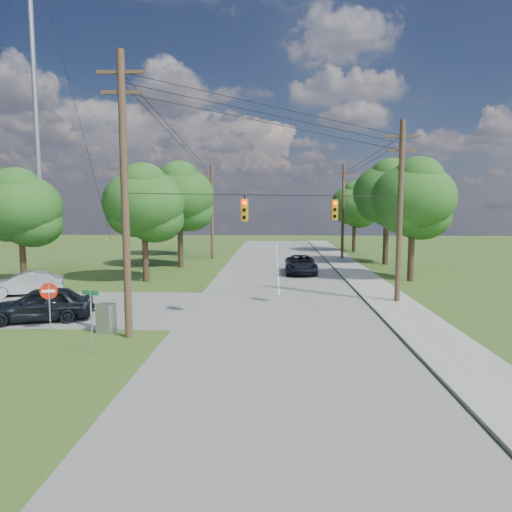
{
  "coord_description": "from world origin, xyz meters",
  "views": [
    {
      "loc": [
        1.69,
        -18.64,
        5.66
      ],
      "look_at": [
        0.73,
        5.0,
        3.07
      ],
      "focal_mm": 32.0,
      "sensor_mm": 36.0,
      "label": 1
    }
  ],
  "objects_px": {
    "car_main_north": "(301,264)",
    "pole_north_w": "(212,211)",
    "pole_sw": "(125,193)",
    "pole_ne": "(400,210)",
    "control_cabinet": "(106,318)",
    "do_not_enter_sign": "(49,296)",
    "pole_north_e": "(343,211)",
    "car_cross_silver": "(26,284)",
    "car_cross_dark": "(41,304)"
  },
  "relations": [
    {
      "from": "pole_north_e",
      "to": "pole_north_w",
      "type": "distance_m",
      "value": 13.9
    },
    {
      "from": "pole_sw",
      "to": "car_main_north",
      "type": "bearing_deg",
      "value": 65.82
    },
    {
      "from": "pole_ne",
      "to": "pole_north_e",
      "type": "relative_size",
      "value": 1.05
    },
    {
      "from": "car_main_north",
      "to": "control_cabinet",
      "type": "distance_m",
      "value": 20.76
    },
    {
      "from": "pole_sw",
      "to": "car_main_north",
      "type": "xyz_separation_m",
      "value": [
        8.5,
        18.94,
        -5.43
      ]
    },
    {
      "from": "pole_north_w",
      "to": "car_main_north",
      "type": "height_order",
      "value": "pole_north_w"
    },
    {
      "from": "do_not_enter_sign",
      "to": "pole_north_e",
      "type": "bearing_deg",
      "value": 39.74
    },
    {
      "from": "car_cross_dark",
      "to": "car_main_north",
      "type": "bearing_deg",
      "value": 123.81
    },
    {
      "from": "pole_north_e",
      "to": "car_cross_dark",
      "type": "bearing_deg",
      "value": -124.6
    },
    {
      "from": "car_cross_silver",
      "to": "control_cabinet",
      "type": "height_order",
      "value": "car_cross_silver"
    },
    {
      "from": "control_cabinet",
      "to": "pole_north_e",
      "type": "bearing_deg",
      "value": 81.18
    },
    {
      "from": "pole_ne",
      "to": "car_main_north",
      "type": "relative_size",
      "value": 1.91
    },
    {
      "from": "pole_north_e",
      "to": "pole_north_w",
      "type": "height_order",
      "value": "same"
    },
    {
      "from": "pole_north_e",
      "to": "control_cabinet",
      "type": "xyz_separation_m",
      "value": [
        -14.71,
        -29.0,
        -4.46
      ]
    },
    {
      "from": "pole_north_e",
      "to": "do_not_enter_sign",
      "type": "bearing_deg",
      "value": -120.78
    },
    {
      "from": "pole_ne",
      "to": "pole_north_w",
      "type": "distance_m",
      "value": 26.03
    },
    {
      "from": "pole_ne",
      "to": "car_cross_silver",
      "type": "bearing_deg",
      "value": 176.78
    },
    {
      "from": "pole_sw",
      "to": "control_cabinet",
      "type": "distance_m",
      "value": 5.72
    },
    {
      "from": "car_cross_dark",
      "to": "pole_north_e",
      "type": "bearing_deg",
      "value": 129.01
    },
    {
      "from": "car_cross_silver",
      "to": "car_cross_dark",
      "type": "bearing_deg",
      "value": 11.75
    },
    {
      "from": "do_not_enter_sign",
      "to": "control_cabinet",
      "type": "bearing_deg",
      "value": -19.44
    },
    {
      "from": "car_main_north",
      "to": "pole_north_w",
      "type": "bearing_deg",
      "value": 130.23
    },
    {
      "from": "pole_north_e",
      "to": "car_cross_dark",
      "type": "xyz_separation_m",
      "value": [
        -18.69,
        -27.1,
        -4.25
      ]
    },
    {
      "from": "car_main_north",
      "to": "do_not_enter_sign",
      "type": "distance_m",
      "value": 22.09
    },
    {
      "from": "control_cabinet",
      "to": "do_not_enter_sign",
      "type": "distance_m",
      "value": 2.75
    },
    {
      "from": "car_cross_dark",
      "to": "pole_ne",
      "type": "bearing_deg",
      "value": 88.86
    },
    {
      "from": "pole_north_w",
      "to": "car_cross_silver",
      "type": "height_order",
      "value": "pole_north_w"
    },
    {
      "from": "pole_ne",
      "to": "control_cabinet",
      "type": "relative_size",
      "value": 7.85
    },
    {
      "from": "pole_sw",
      "to": "car_cross_silver",
      "type": "distance_m",
      "value": 14.11
    },
    {
      "from": "pole_ne",
      "to": "pole_sw",
      "type": "bearing_deg",
      "value": -150.62
    },
    {
      "from": "car_cross_silver",
      "to": "pole_sw",
      "type": "bearing_deg",
      "value": 24.66
    },
    {
      "from": "pole_sw",
      "to": "pole_north_e",
      "type": "distance_m",
      "value": 32.55
    },
    {
      "from": "pole_ne",
      "to": "car_cross_silver",
      "type": "xyz_separation_m",
      "value": [
        -23.0,
        1.3,
        -4.7
      ]
    },
    {
      "from": "pole_ne",
      "to": "control_cabinet",
      "type": "bearing_deg",
      "value": -154.55
    },
    {
      "from": "pole_north_e",
      "to": "car_cross_dark",
      "type": "height_order",
      "value": "pole_north_e"
    },
    {
      "from": "car_main_north",
      "to": "car_cross_silver",
      "type": "bearing_deg",
      "value": -150.47
    },
    {
      "from": "pole_ne",
      "to": "car_main_north",
      "type": "xyz_separation_m",
      "value": [
        -5.0,
        11.34,
        -4.67
      ]
    },
    {
      "from": "pole_ne",
      "to": "do_not_enter_sign",
      "type": "bearing_deg",
      "value": -157.93
    },
    {
      "from": "do_not_enter_sign",
      "to": "pole_sw",
      "type": "bearing_deg",
      "value": -28.49
    },
    {
      "from": "car_cross_silver",
      "to": "car_main_north",
      "type": "relative_size",
      "value": 0.81
    },
    {
      "from": "car_cross_silver",
      "to": "control_cabinet",
      "type": "relative_size",
      "value": 3.32
    },
    {
      "from": "car_main_north",
      "to": "pole_ne",
      "type": "bearing_deg",
      "value": -65.86
    },
    {
      "from": "pole_sw",
      "to": "pole_north_w",
      "type": "bearing_deg",
      "value": 90.77
    },
    {
      "from": "car_main_north",
      "to": "pole_sw",
      "type": "bearing_deg",
      "value": -113.81
    },
    {
      "from": "pole_sw",
      "to": "pole_north_w",
      "type": "distance_m",
      "value": 29.62
    },
    {
      "from": "pole_sw",
      "to": "car_cross_dark",
      "type": "xyz_separation_m",
      "value": [
        -5.19,
        2.5,
        -5.35
      ]
    },
    {
      "from": "car_main_north",
      "to": "control_cabinet",
      "type": "xyz_separation_m",
      "value": [
        -9.71,
        -18.34,
        -0.13
      ]
    },
    {
      "from": "pole_north_w",
      "to": "do_not_enter_sign",
      "type": "distance_m",
      "value": 29.4
    },
    {
      "from": "car_cross_dark",
      "to": "do_not_enter_sign",
      "type": "distance_m",
      "value": 2.5
    },
    {
      "from": "car_cross_silver",
      "to": "pole_ne",
      "type": "bearing_deg",
      "value": 64.56
    }
  ]
}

